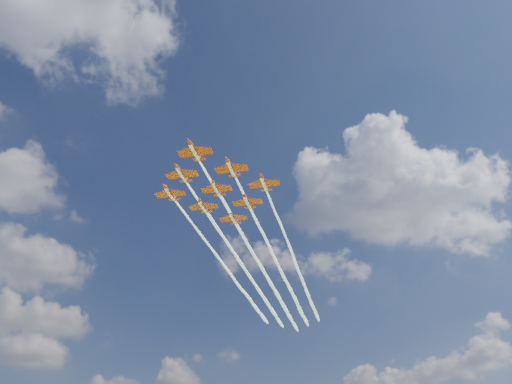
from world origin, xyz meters
The scene contains 9 objects.
jet_lead centered at (40.94, 42.92, 77.98)m, with size 116.04×112.52×2.68m.
jet_row2_port centered at (53.30, 44.73, 77.98)m, with size 116.04×112.52×2.68m.
jet_row2_starb centered at (43.14, 55.22, 77.98)m, with size 116.04×112.52×2.68m.
jet_row3_port centered at (65.67, 46.53, 77.98)m, with size 116.04×112.52×2.68m.
jet_row3_centre centered at (55.50, 57.02, 77.98)m, with size 116.04×112.52×2.68m.
jet_row3_starb centered at (45.33, 67.52, 77.98)m, with size 116.04×112.52×2.68m.
jet_row4_port centered at (67.86, 58.83, 77.98)m, with size 116.04×112.52×2.68m.
jet_row4_starb centered at (57.69, 69.32, 77.98)m, with size 116.04×112.52×2.68m.
jet_tail centered at (70.05, 71.13, 77.98)m, with size 116.04×112.52×2.68m.
Camera 1 is at (-61.44, -110.54, 4.00)m, focal length 35.00 mm.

